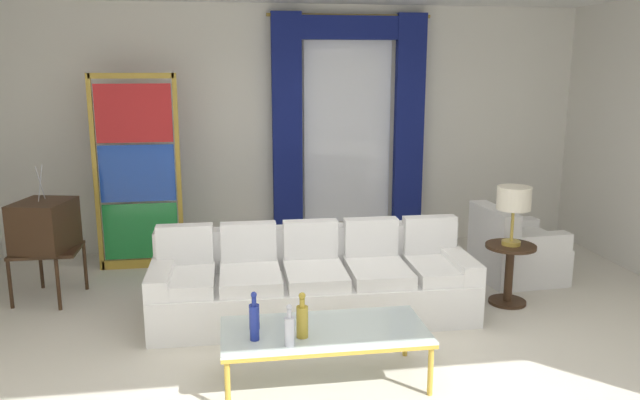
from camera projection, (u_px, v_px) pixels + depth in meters
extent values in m
plane|color=silver|center=(341.00, 346.00, 5.19)|extent=(16.00, 16.00, 0.00)
cube|color=white|center=(297.00, 129.00, 7.83)|extent=(8.00, 0.12, 3.00)
cube|color=white|center=(347.00, 124.00, 7.83)|extent=(1.10, 0.02, 2.50)
cylinder|color=gold|center=(350.00, 16.00, 7.47)|extent=(2.00, 0.04, 0.04)
cube|color=navy|center=(287.00, 126.00, 7.62)|extent=(0.36, 0.12, 2.70)
cube|color=navy|center=(409.00, 124.00, 7.85)|extent=(0.36, 0.12, 2.70)
cube|color=navy|center=(350.00, 28.00, 7.48)|extent=(1.80, 0.10, 0.28)
cube|color=white|center=(314.00, 299.00, 5.72)|extent=(2.91, 0.94, 0.38)
cube|color=white|center=(309.00, 265.00, 6.03)|extent=(2.90, 0.24, 0.78)
cube|color=white|center=(457.00, 282.00, 5.89)|extent=(0.21, 0.86, 0.56)
cube|color=white|center=(162.00, 297.00, 5.51)|extent=(0.21, 0.86, 0.56)
cube|color=white|center=(439.00, 269.00, 5.78)|extent=(0.54, 0.74, 0.12)
cube|color=white|center=(429.00, 237.00, 6.04)|extent=(0.51, 0.15, 0.40)
cube|color=white|center=(378.00, 271.00, 5.70)|extent=(0.54, 0.74, 0.12)
cube|color=white|center=(371.00, 239.00, 5.96)|extent=(0.51, 0.15, 0.40)
cube|color=white|center=(315.00, 274.00, 5.62)|extent=(0.54, 0.74, 0.12)
cube|color=white|center=(310.00, 241.00, 5.88)|extent=(0.51, 0.15, 0.40)
cube|color=white|center=(250.00, 277.00, 5.54)|extent=(0.54, 0.74, 0.12)
cube|color=white|center=(249.00, 244.00, 5.80)|extent=(0.51, 0.15, 0.40)
cube|color=white|center=(184.00, 281.00, 5.46)|extent=(0.54, 0.74, 0.12)
cube|color=white|center=(185.00, 246.00, 5.72)|extent=(0.51, 0.15, 0.40)
cube|color=silver|center=(324.00, 330.00, 4.53)|extent=(1.49, 0.70, 0.02)
cube|color=gold|center=(318.00, 315.00, 4.86)|extent=(1.49, 0.04, 0.03)
cube|color=gold|center=(332.00, 353.00, 4.22)|extent=(1.49, 0.04, 0.03)
cube|color=gold|center=(223.00, 340.00, 4.43)|extent=(0.04, 0.70, 0.03)
cube|color=gold|center=(421.00, 327.00, 4.65)|extent=(0.04, 0.70, 0.03)
cylinder|color=gold|center=(227.00, 345.00, 4.77)|extent=(0.04, 0.04, 0.38)
cylinder|color=gold|center=(405.00, 333.00, 4.98)|extent=(0.04, 0.04, 0.38)
cylinder|color=gold|center=(228.00, 385.00, 4.17)|extent=(0.04, 0.04, 0.38)
cylinder|color=gold|center=(431.00, 370.00, 4.38)|extent=(0.04, 0.04, 0.38)
cylinder|color=silver|center=(290.00, 332.00, 4.25)|extent=(0.07, 0.07, 0.20)
cylinder|color=silver|center=(289.00, 314.00, 4.22)|extent=(0.03, 0.03, 0.06)
sphere|color=silver|center=(289.00, 307.00, 4.21)|extent=(0.04, 0.04, 0.04)
cylinder|color=gold|center=(302.00, 322.00, 4.38)|extent=(0.08, 0.08, 0.23)
cylinder|color=gold|center=(302.00, 303.00, 4.35)|extent=(0.04, 0.04, 0.06)
sphere|color=gold|center=(302.00, 296.00, 4.34)|extent=(0.05, 0.05, 0.05)
cylinder|color=navy|center=(254.00, 317.00, 4.52)|extent=(0.08, 0.08, 0.18)
cylinder|color=navy|center=(254.00, 301.00, 4.49)|extent=(0.03, 0.03, 0.06)
sphere|color=navy|center=(254.00, 295.00, 4.48)|extent=(0.04, 0.04, 0.04)
cylinder|color=navy|center=(254.00, 323.00, 4.33)|extent=(0.07, 0.07, 0.25)
cylinder|color=navy|center=(254.00, 302.00, 4.30)|extent=(0.03, 0.03, 0.06)
sphere|color=navy|center=(254.00, 296.00, 4.29)|extent=(0.04, 0.04, 0.04)
cube|color=#382314|center=(47.00, 250.00, 6.14)|extent=(0.62, 0.54, 0.03)
cylinder|color=#382314|center=(10.00, 283.00, 5.94)|extent=(0.04, 0.04, 0.50)
cylinder|color=#382314|center=(41.00, 265.00, 6.48)|extent=(0.04, 0.04, 0.50)
cylinder|color=#382314|center=(58.00, 285.00, 5.90)|extent=(0.04, 0.04, 0.50)
cylinder|color=#382314|center=(85.00, 266.00, 6.44)|extent=(0.04, 0.04, 0.50)
cube|color=#382314|center=(44.00, 225.00, 6.08)|extent=(0.60, 0.66, 0.48)
cube|color=black|center=(21.00, 223.00, 6.10)|extent=(0.11, 0.38, 0.30)
cylinder|color=gold|center=(18.00, 244.00, 6.06)|extent=(0.02, 0.04, 0.04)
cylinder|color=gold|center=(27.00, 239.00, 6.22)|extent=(0.02, 0.04, 0.04)
cylinder|color=silver|center=(40.00, 183.00, 5.99)|extent=(0.04, 0.13, 0.34)
cylinder|color=silver|center=(40.00, 183.00, 5.99)|extent=(0.04, 0.13, 0.34)
cube|color=white|center=(519.00, 260.00, 6.81)|extent=(0.85, 0.85, 0.40)
cube|color=white|center=(520.00, 238.00, 6.75)|extent=(0.73, 0.73, 0.10)
cube|color=white|center=(493.00, 244.00, 6.70)|extent=(0.25, 0.81, 0.80)
cube|color=white|center=(505.00, 244.00, 7.09)|extent=(0.75, 0.23, 0.58)
cube|color=white|center=(535.00, 261.00, 6.48)|extent=(0.75, 0.23, 0.58)
cube|color=gold|center=(95.00, 174.00, 6.89)|extent=(0.05, 0.05, 2.20)
cube|color=gold|center=(179.00, 172.00, 7.02)|extent=(0.05, 0.05, 2.20)
cube|color=gold|center=(131.00, 76.00, 6.72)|extent=(0.90, 0.05, 0.06)
cube|color=gold|center=(143.00, 263.00, 7.18)|extent=(0.90, 0.05, 0.10)
cube|color=#238E3D|center=(141.00, 231.00, 7.09)|extent=(0.82, 0.02, 0.64)
cube|color=#1E47B7|center=(137.00, 173.00, 6.95)|extent=(0.82, 0.02, 0.64)
cube|color=red|center=(134.00, 113.00, 6.81)|extent=(0.82, 0.02, 0.64)
cylinder|color=beige|center=(189.00, 271.00, 6.96)|extent=(0.16, 0.16, 0.06)
ellipsoid|color=#1F3AA2|center=(189.00, 262.00, 6.93)|extent=(0.18, 0.32, 0.20)
sphere|color=#1F3AA2|center=(189.00, 249.00, 7.05)|extent=(0.09, 0.09, 0.09)
cone|color=gold|center=(189.00, 247.00, 7.10)|extent=(0.02, 0.04, 0.02)
cone|color=#2B6655|center=(188.00, 258.00, 6.74)|extent=(0.44, 0.40, 0.50)
cylinder|color=#382314|center=(511.00, 246.00, 5.99)|extent=(0.48, 0.48, 0.03)
cylinder|color=#382314|center=(509.00, 275.00, 6.06)|extent=(0.08, 0.08, 0.55)
cylinder|color=#382314|center=(507.00, 302.00, 6.12)|extent=(0.36, 0.36, 0.03)
cylinder|color=#B29338|center=(511.00, 243.00, 5.99)|extent=(0.18, 0.18, 0.04)
cylinder|color=#B29338|center=(512.00, 223.00, 5.94)|extent=(0.03, 0.03, 0.36)
cylinder|color=beige|center=(514.00, 198.00, 5.89)|extent=(0.32, 0.32, 0.22)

